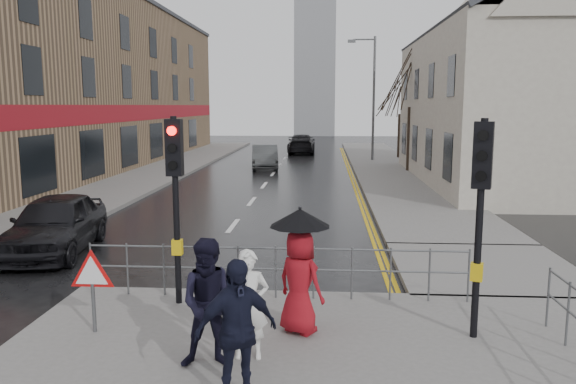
# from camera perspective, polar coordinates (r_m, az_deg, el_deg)

# --- Properties ---
(ground) EXTENTS (120.00, 120.00, 0.00)m
(ground) POSITION_cam_1_polar(r_m,az_deg,el_deg) (10.61, -12.33, -11.98)
(ground) COLOR black
(ground) RESTS_ON ground
(left_pavement) EXTENTS (4.00, 44.00, 0.14)m
(left_pavement) POSITION_cam_1_polar(r_m,az_deg,el_deg) (34.03, -12.20, 2.42)
(left_pavement) COLOR #605E5B
(left_pavement) RESTS_ON ground
(right_pavement) EXTENTS (4.00, 40.00, 0.14)m
(right_pavement) POSITION_cam_1_polar(r_m,az_deg,el_deg) (34.90, 9.78, 2.65)
(right_pavement) COLOR #605E5B
(right_pavement) RESTS_ON ground
(pavement_bridge_right) EXTENTS (4.00, 4.20, 0.14)m
(pavement_bridge_right) POSITION_cam_1_polar(r_m,az_deg,el_deg) (13.54, 19.44, -7.39)
(pavement_bridge_right) COLOR #605E5B
(pavement_bridge_right) RESTS_ON ground
(building_left_terrace) EXTENTS (8.00, 42.00, 10.00)m
(building_left_terrace) POSITION_cam_1_polar(r_m,az_deg,el_deg) (34.86, -21.80, 10.27)
(building_left_terrace) COLOR #8A6C50
(building_left_terrace) RESTS_ON ground
(building_right_cream) EXTENTS (9.00, 16.40, 10.10)m
(building_right_cream) POSITION_cam_1_polar(r_m,az_deg,el_deg) (29.01, 22.54, 10.22)
(building_right_cream) COLOR beige
(building_right_cream) RESTS_ON ground
(church_tower) EXTENTS (5.00, 5.00, 18.00)m
(church_tower) POSITION_cam_1_polar(r_m,az_deg,el_deg) (71.72, 2.77, 13.00)
(church_tower) COLOR gray
(church_tower) RESTS_ON ground
(traffic_signal_near_left) EXTENTS (0.28, 0.27, 3.40)m
(traffic_signal_near_left) POSITION_cam_1_polar(r_m,az_deg,el_deg) (10.14, -11.40, 1.45)
(traffic_signal_near_left) COLOR black
(traffic_signal_near_left) RESTS_ON near_pavement
(traffic_signal_near_right) EXTENTS (0.34, 0.33, 3.40)m
(traffic_signal_near_right) POSITION_cam_1_polar(r_m,az_deg,el_deg) (8.92, 19.01, 0.15)
(traffic_signal_near_right) COLOR black
(traffic_signal_near_right) RESTS_ON near_pavement
(guard_railing_front) EXTENTS (7.14, 0.04, 1.00)m
(guard_railing_front) POSITION_cam_1_polar(r_m,az_deg,el_deg) (10.55, -1.26, -6.97)
(guard_railing_front) COLOR #595B5E
(guard_railing_front) RESTS_ON near_pavement
(warning_sign) EXTENTS (0.80, 0.07, 1.35)m
(warning_sign) POSITION_cam_1_polar(r_m,az_deg,el_deg) (9.46, -19.29, -8.19)
(warning_sign) COLOR #595B5E
(warning_sign) RESTS_ON near_pavement
(street_lamp) EXTENTS (1.83, 0.25, 8.00)m
(street_lamp) POSITION_cam_1_polar(r_m,az_deg,el_deg) (37.64, 8.44, 10.19)
(street_lamp) COLOR #595B5E
(street_lamp) RESTS_ON right_pavement
(tree_near) EXTENTS (2.40, 2.40, 6.58)m
(tree_near) POSITION_cam_1_polar(r_m,az_deg,el_deg) (31.89, 12.40, 11.13)
(tree_near) COLOR #32261C
(tree_near) RESTS_ON right_pavement
(tree_far) EXTENTS (2.40, 2.40, 5.64)m
(tree_far) POSITION_cam_1_polar(r_m,az_deg,el_deg) (39.85, 11.37, 9.62)
(tree_far) COLOR #32261C
(tree_far) RESTS_ON right_pavement
(pedestrian_a) EXTENTS (0.60, 0.42, 1.58)m
(pedestrian_a) POSITION_cam_1_polar(r_m,az_deg,el_deg) (8.13, -4.02, -11.33)
(pedestrian_a) COLOR silver
(pedestrian_a) RESTS_ON near_pavement
(pedestrian_b) EXTENTS (0.96, 0.79, 1.81)m
(pedestrian_b) POSITION_cam_1_polar(r_m,az_deg,el_deg) (7.89, -7.82, -11.13)
(pedestrian_b) COLOR black
(pedestrian_b) RESTS_ON near_pavement
(pedestrian_with_umbrella) EXTENTS (0.97, 0.96, 2.00)m
(pedestrian_with_umbrella) POSITION_cam_1_polar(r_m,az_deg,el_deg) (8.88, 1.20, -7.43)
(pedestrian_with_umbrella) COLOR maroon
(pedestrian_with_umbrella) RESTS_ON near_pavement
(pedestrian_d) EXTENTS (1.13, 0.92, 1.79)m
(pedestrian_d) POSITION_cam_1_polar(r_m,az_deg,el_deg) (6.97, -5.30, -13.91)
(pedestrian_d) COLOR black
(pedestrian_d) RESTS_ON near_pavement
(car_parked) EXTENTS (2.33, 4.60, 1.50)m
(car_parked) POSITION_cam_1_polar(r_m,az_deg,el_deg) (15.43, -22.58, -3.01)
(car_parked) COLOR black
(car_parked) RESTS_ON ground
(car_mid) EXTENTS (1.98, 4.40, 1.40)m
(car_mid) POSITION_cam_1_polar(r_m,az_deg,el_deg) (33.40, -2.36, 3.59)
(car_mid) COLOR #3E4142
(car_mid) RESTS_ON ground
(car_far) EXTENTS (2.17, 5.18, 1.50)m
(car_far) POSITION_cam_1_polar(r_m,az_deg,el_deg) (44.08, 1.38, 4.91)
(car_far) COLOR black
(car_far) RESTS_ON ground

